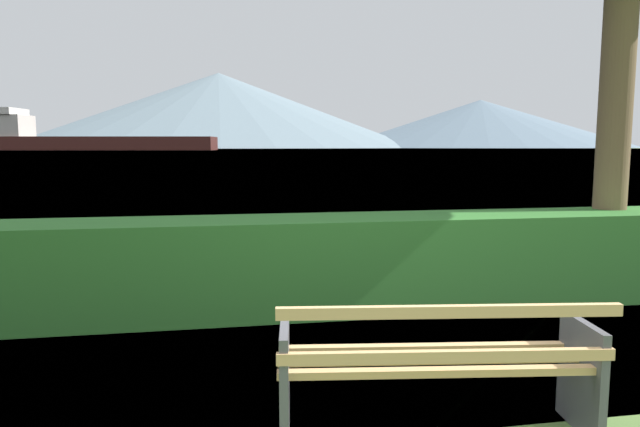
# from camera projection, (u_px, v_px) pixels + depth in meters

# --- Properties ---
(water_surface) EXTENTS (620.00, 620.00, 0.00)m
(water_surface) POSITION_uv_depth(u_px,v_px,m) (221.00, 149.00, 306.49)
(water_surface) COLOR #6B8EA3
(water_surface) RESTS_ON ground_plane
(park_bench) EXTENTS (1.92, 0.81, 0.87)m
(park_bench) POSITION_uv_depth(u_px,v_px,m) (437.00, 366.00, 3.31)
(park_bench) COLOR tan
(park_bench) RESTS_ON ground_plane
(hedge_row) EXTENTS (11.81, 0.87, 0.98)m
(hedge_row) POSITION_uv_depth(u_px,v_px,m) (341.00, 263.00, 5.96)
(hedge_row) COLOR #2D6B28
(hedge_row) RESTS_ON ground_plane
(cargo_ship_large) EXTENTS (110.13, 35.04, 17.67)m
(cargo_ship_large) POSITION_uv_depth(u_px,v_px,m) (67.00, 139.00, 242.30)
(cargo_ship_large) COLOR #471E19
(cargo_ship_large) RESTS_ON water_surface
(distant_hills) EXTENTS (881.04, 409.33, 78.21)m
(distant_hills) POSITION_uv_depth(u_px,v_px,m) (191.00, 112.00, 576.60)
(distant_hills) COLOR slate
(distant_hills) RESTS_ON ground_plane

